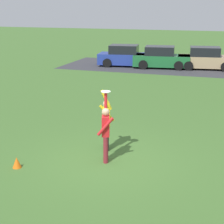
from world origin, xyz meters
TOP-DOWN VIEW (x-y plane):
  - ground_plane at (0.00, 0.00)m, footprint 120.00×120.00m
  - person_catcher at (-0.05, -0.06)m, footprint 0.48×0.59m
  - person_defender at (-0.33, 0.82)m, footprint 0.55×0.63m
  - frisbee_disc at (-0.12, 0.15)m, footprint 0.28×0.28m
  - parked_car_blue at (-4.51, 17.46)m, footprint 4.30×2.44m
  - parked_car_green at (-1.75, 17.44)m, footprint 4.30×2.44m
  - parked_car_tan at (1.45, 17.96)m, footprint 4.30×2.44m
  - parking_strip at (1.55, 17.78)m, footprint 21.43×6.40m
  - field_cone_orange at (-2.34, -1.30)m, footprint 0.26×0.26m

SIDE VIEW (x-z plane):
  - ground_plane at x=0.00m, z-range 0.00..0.00m
  - parking_strip at x=1.55m, z-range 0.00..0.01m
  - field_cone_orange at x=-2.34m, z-range 0.00..0.32m
  - parked_car_blue at x=-4.51m, z-range -0.07..1.52m
  - parked_car_green at x=-1.75m, z-range -0.07..1.52m
  - parked_car_tan at x=1.45m, z-range -0.07..1.52m
  - person_defender at x=-0.33m, z-range -0.04..2.00m
  - person_catcher at x=-0.05m, z-range -0.06..2.02m
  - frisbee_disc at x=-0.12m, z-range 2.08..2.10m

